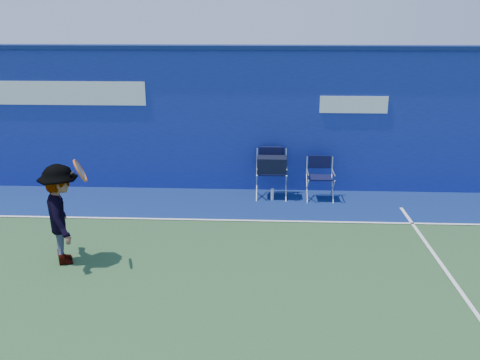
{
  "coord_description": "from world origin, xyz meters",
  "views": [
    {
      "loc": [
        1.72,
        -5.58,
        3.65
      ],
      "look_at": [
        1.35,
        2.6,
        1.0
      ],
      "focal_mm": 38.0,
      "sensor_mm": 36.0,
      "label": 1
    }
  ],
  "objects_px": {
    "water_bottle": "(272,194)",
    "directors_chair_left": "(271,177)",
    "tennis_player": "(62,214)",
    "directors_chair_right": "(320,187)"
  },
  "relations": [
    {
      "from": "water_bottle",
      "to": "directors_chair_left",
      "type": "bearing_deg",
      "value": 96.35
    },
    {
      "from": "water_bottle",
      "to": "tennis_player",
      "type": "bearing_deg",
      "value": -138.04
    },
    {
      "from": "directors_chair_left",
      "to": "water_bottle",
      "type": "distance_m",
      "value": 0.36
    },
    {
      "from": "directors_chair_left",
      "to": "water_bottle",
      "type": "xyz_separation_m",
      "value": [
        0.02,
        -0.19,
        -0.31
      ]
    },
    {
      "from": "tennis_player",
      "to": "directors_chair_right",
      "type": "bearing_deg",
      "value": 35.45
    },
    {
      "from": "directors_chair_left",
      "to": "water_bottle",
      "type": "bearing_deg",
      "value": -83.65
    },
    {
      "from": "directors_chair_left",
      "to": "directors_chair_right",
      "type": "distance_m",
      "value": 1.02
    },
    {
      "from": "water_bottle",
      "to": "tennis_player",
      "type": "height_order",
      "value": "tennis_player"
    },
    {
      "from": "water_bottle",
      "to": "tennis_player",
      "type": "relative_size",
      "value": 0.15
    },
    {
      "from": "directors_chair_left",
      "to": "tennis_player",
      "type": "xyz_separation_m",
      "value": [
        -3.22,
        -3.1,
        0.35
      ]
    }
  ]
}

